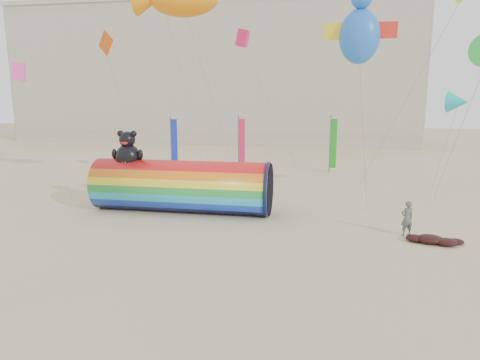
% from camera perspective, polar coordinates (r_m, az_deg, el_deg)
% --- Properties ---
extents(ground, '(160.00, 160.00, 0.00)m').
position_cam_1_polar(ground, '(22.36, -1.97, -6.73)').
color(ground, '#CCB58C').
rests_on(ground, ground).
extents(hotel_building, '(60.40, 15.40, 20.60)m').
position_cam_1_polar(hotel_building, '(68.86, -3.59, 13.91)').
color(hotel_building, '#B7AD99').
rests_on(hotel_building, ground).
extents(windsock_assembly, '(10.66, 3.25, 4.92)m').
position_cam_1_polar(windsock_assembly, '(25.87, -7.78, -0.64)').
color(windsock_assembly, red).
rests_on(windsock_assembly, ground).
extents(kite_handler, '(0.76, 0.65, 1.78)m').
position_cam_1_polar(kite_handler, '(22.85, 21.37, -4.78)').
color(kite_handler, '#525659').
rests_on(kite_handler, ground).
extents(fabric_bundle, '(2.62, 1.35, 0.41)m').
position_cam_1_polar(fabric_bundle, '(22.39, 24.43, -7.26)').
color(fabric_bundle, '#340C09').
rests_on(fabric_bundle, ground).
extents(festival_banners, '(14.56, 3.65, 5.20)m').
position_cam_1_polar(festival_banners, '(38.50, 1.30, 4.79)').
color(festival_banners, '#59595E').
rests_on(festival_banners, ground).
extents(flying_kites, '(28.78, 13.55, 10.11)m').
position_cam_1_polar(flying_kites, '(26.20, -0.04, 21.40)').
color(flying_kites, blue).
rests_on(flying_kites, ground).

